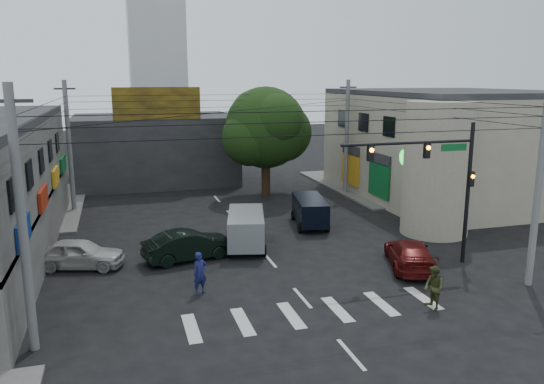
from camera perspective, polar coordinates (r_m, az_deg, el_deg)
name	(u,v)px	position (r m, az deg, el deg)	size (l,w,h in m)	color
ground	(282,274)	(26.04, 1.03, -8.80)	(160.00, 160.00, 0.00)	black
sidewalk_far_right	(413,183)	(49.22, 14.90, 0.93)	(16.00, 16.00, 0.15)	#514F4C
building_right	(449,146)	(44.48, 18.50, 4.67)	(14.00, 18.00, 8.00)	gray
corner_column	(437,169)	(33.20, 17.34, 2.40)	(4.00, 4.00, 8.00)	gray
building_far	(155,149)	(49.70, -12.48, 4.58)	(14.00, 10.00, 6.00)	#232326
billboard	(157,103)	(44.46, -12.27, 9.29)	(7.00, 0.30, 2.60)	olive
street_tree	(266,128)	(41.92, -0.68, 6.90)	(6.40, 6.40, 8.70)	black
traffic_gantry	(440,172)	(27.22, 17.66, 2.10)	(7.10, 0.35, 7.20)	black
utility_pole_near_left	(22,223)	(19.54, -25.31, -3.00)	(0.32, 0.32, 9.20)	#59595B
utility_pole_near_right	(539,187)	(26.24, 26.74, 0.50)	(0.32, 0.32, 9.20)	#59595B
utility_pole_far_left	(69,147)	(39.60, -20.96, 4.52)	(0.32, 0.32, 9.20)	#59595B
utility_pole_far_right	(347,138)	(43.30, 8.04, 5.79)	(0.32, 0.32, 9.20)	#59595B
dark_sedan	(189,245)	(28.07, -8.89, -5.69)	(4.99, 2.65, 1.56)	black
white_compact	(79,254)	(28.26, -20.02, -6.26)	(4.68, 2.92, 1.49)	#B3B2AE
maroon_sedan	(410,254)	(27.52, 14.58, -6.46)	(3.56, 5.28, 1.42)	#4A0B0A
silver_minivan	(246,230)	(29.67, -2.81, -4.14)	(2.97, 4.94, 1.98)	gray
navy_van	(310,212)	(34.09, 4.08, -2.15)	(2.54, 4.76, 1.81)	black
traffic_officer	(200,273)	(23.69, -7.76, -8.64)	(0.81, 0.69, 1.89)	#16194E
pedestrian_olive	(434,288)	(23.00, 16.99, -9.84)	(0.73, 0.92, 1.82)	#353D1C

